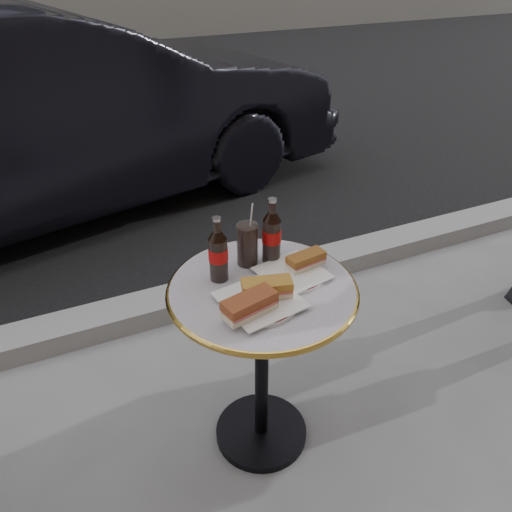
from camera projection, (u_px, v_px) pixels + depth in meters
name	position (u px, v px, depth m)	size (l,w,h in m)	color
ground	(261.00, 434.00, 2.00)	(80.00, 80.00, 0.00)	gray
asphalt_road	(81.00, 106.00, 5.83)	(40.00, 8.00, 0.00)	black
curb	(190.00, 299.00, 2.66)	(40.00, 0.20, 0.12)	gray
bistro_table	(262.00, 368.00, 1.80)	(0.62, 0.62, 0.73)	#BAB2C4
plate_left	(260.00, 302.00, 1.53)	(0.24, 0.24, 0.01)	silver
plate_right	(292.00, 274.00, 1.65)	(0.21, 0.21, 0.01)	white
sandwich_left_a	(249.00, 306.00, 1.46)	(0.16, 0.08, 0.06)	brown
sandwich_left_b	(267.00, 289.00, 1.53)	(0.15, 0.07, 0.05)	#B77D2E
sandwich_right	(306.00, 261.00, 1.67)	(0.13, 0.06, 0.05)	brown
cola_bottle_left	(218.00, 249.00, 1.58)	(0.06, 0.06, 0.23)	black
cola_bottle_right	(272.00, 230.00, 1.67)	(0.07, 0.07, 0.24)	black
cola_glass	(247.00, 244.00, 1.68)	(0.07, 0.07, 0.15)	black
parked_car	(47.00, 113.00, 3.34)	(4.15, 1.44, 1.37)	black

